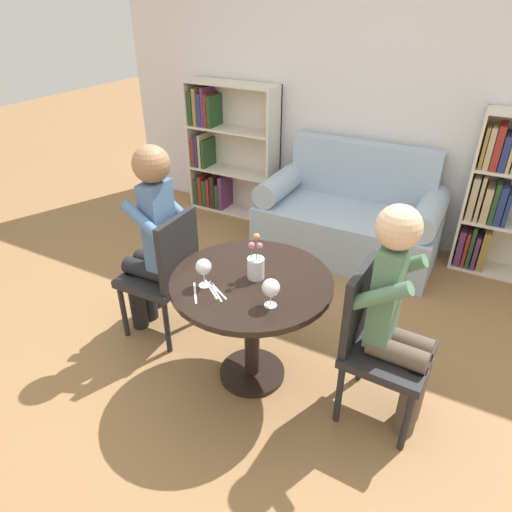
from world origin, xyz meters
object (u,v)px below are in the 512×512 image
Objects in this scene: chair_left at (166,271)px; chair_right at (376,339)px; couch at (349,218)px; person_left at (151,238)px; flower_vase at (256,265)px; wine_glass_right at (271,288)px; bookshelf_left at (224,152)px; person_right at (398,316)px; wine_glass_left at (204,267)px.

chair_left and chair_right have the same top height.
couch is 1.89m from person_left.
flower_vase reaches higher than chair_left.
flower_vase is (-0.19, 0.19, -0.02)m from wine_glass_right.
bookshelf_left is at bearing 49.82° from chair_right.
person_right is 1.01m from wine_glass_left.
couch reaches higher than wine_glass_left.
couch is at bearing 84.45° from wine_glass_left.
chair_right reaches higher than wine_glass_left.
wine_glass_right is (-0.58, -0.25, 0.13)m from person_right.
person_right reaches higher than wine_glass_left.
bookshelf_left is 2.56m from wine_glass_left.
wine_glass_right is at bearing 119.69° from chair_right.
chair_left is at bearing 91.91° from chair_right.
flower_vase reaches higher than wine_glass_left.
wine_glass_left is (1.27, -2.22, 0.20)m from bookshelf_left.
person_right is (1.55, -0.01, -0.04)m from person_left.
chair_left is at bearing 174.11° from flower_vase.
person_right is (2.23, -1.96, 0.06)m from bookshelf_left.
bookshelf_left reaches higher than person_right.
wine_glass_left is at bearing -178.56° from wine_glass_right.
wine_glass_left is 0.58× the size of flower_vase.
flower_vase reaches higher than chair_right.
chair_right is at bearing 88.44° from person_left.
person_left is 8.64× the size of wine_glass_right.
chair_right is at bearing 88.51° from person_right.
bookshelf_left is 2.97m from person_right.
chair_right is at bearing 16.83° from wine_glass_left.
flower_vase is (0.70, -0.07, 0.29)m from chair_left.
flower_vase is (0.20, 0.20, -0.03)m from wine_glass_left.
couch is 1.69× the size of chair_right.
flower_vase is (-0.76, -0.06, 0.10)m from person_right.
person_left is 1.05× the size of person_right.
chair_left is at bearing 91.71° from person_right.
bookshelf_left is 8.57× the size of wine_glass_right.
bookshelf_left is 2.07m from person_left.
wine_glass_right is at bearing -45.50° from flower_vase.
chair_right reaches higher than wine_glass_right.
chair_left is at bearing 163.54° from wine_glass_right.
wine_glass_left reaches higher than wine_glass_right.
bookshelf_left is at bearing 169.53° from couch.
bookshelf_left reaches higher than chair_right.
bookshelf_left is at bearing 119.73° from wine_glass_left.
bookshelf_left is at bearing -162.10° from person_left.
wine_glass_left is (0.58, -0.27, 0.10)m from person_left.
flower_vase is at bearing -54.00° from bookshelf_left.
person_left reaches higher than flower_vase.
chair_right is at bearing 27.53° from wine_glass_right.
chair_left is (-0.69, -1.68, 0.18)m from couch.
wine_glass_left is 0.28m from flower_vase.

